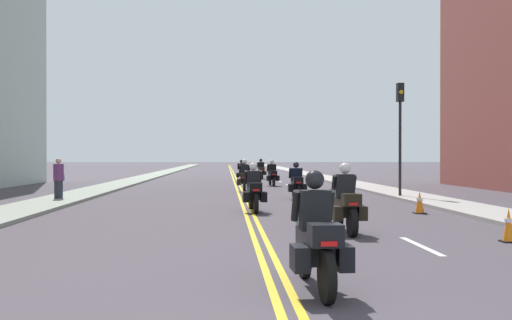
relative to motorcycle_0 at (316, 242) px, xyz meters
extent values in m
plane|color=#453D45|center=(-0.46, 43.72, -0.67)|extent=(264.00, 264.00, 0.00)
cube|color=gray|center=(-7.87, 43.72, -0.61)|extent=(2.12, 144.00, 0.12)
cube|color=#A19A94|center=(6.95, 43.72, -0.61)|extent=(2.12, 144.00, 0.12)
cube|color=yellow|center=(-0.58, 43.72, -0.67)|extent=(0.12, 132.00, 0.01)
cube|color=yellow|center=(-0.34, 43.72, -0.67)|extent=(0.12, 132.00, 0.01)
cube|color=silver|center=(2.72, 3.72, -0.67)|extent=(0.14, 2.40, 0.01)
cube|color=silver|center=(2.72, 9.72, -0.67)|extent=(0.14, 2.40, 0.01)
cube|color=silver|center=(2.72, 15.72, -0.67)|extent=(0.14, 2.40, 0.01)
cube|color=silver|center=(2.72, 21.72, -0.67)|extent=(0.14, 2.40, 0.01)
cube|color=silver|center=(2.72, 27.72, -0.67)|extent=(0.14, 2.40, 0.01)
cube|color=silver|center=(2.72, 33.72, -0.67)|extent=(0.14, 2.40, 0.01)
cube|color=silver|center=(2.72, 39.72, -0.67)|extent=(0.14, 2.40, 0.01)
cube|color=silver|center=(2.72, 45.72, -0.67)|extent=(0.14, 2.40, 0.01)
cube|color=silver|center=(2.72, 51.72, -0.67)|extent=(0.14, 2.40, 0.01)
cylinder|color=black|center=(-0.04, 0.87, -0.34)|extent=(0.14, 0.67, 0.66)
cylinder|color=black|center=(0.03, -0.62, -0.34)|extent=(0.14, 0.67, 0.66)
cube|color=silver|center=(-0.04, 0.87, 0.02)|extent=(0.16, 0.33, 0.04)
cube|color=black|center=(-0.01, 0.12, -0.06)|extent=(0.37, 1.15, 0.40)
cube|color=black|center=(0.03, -0.55, 0.16)|extent=(0.42, 0.38, 0.28)
cube|color=red|center=(0.04, -0.74, 0.08)|extent=(0.20, 0.04, 0.06)
cube|color=black|center=(-0.26, -0.34, -0.16)|extent=(0.22, 0.45, 0.32)
cube|color=black|center=(0.30, -0.31, -0.16)|extent=(0.22, 0.45, 0.32)
cube|color=#B2C1CC|center=(-0.03, 0.60, 0.32)|extent=(0.37, 0.14, 0.36)
cube|color=black|center=(0.00, 0.07, 0.41)|extent=(0.41, 0.28, 0.54)
cylinder|color=black|center=(-0.25, 0.21, 0.46)|extent=(0.11, 0.29, 0.45)
cylinder|color=black|center=(0.23, 0.23, 0.46)|extent=(0.11, 0.29, 0.45)
sphere|color=black|center=(0.00, 0.10, 0.82)|extent=(0.26, 0.26, 0.26)
cylinder|color=black|center=(1.60, 6.52, -0.34)|extent=(0.15, 0.66, 0.65)
cylinder|color=black|center=(1.62, 5.05, -0.34)|extent=(0.15, 0.66, 0.65)
cube|color=silver|center=(1.60, 6.52, 0.00)|extent=(0.15, 0.32, 0.04)
cube|color=black|center=(1.61, 5.78, -0.06)|extent=(0.34, 1.12, 0.40)
cube|color=black|center=(1.62, 5.13, 0.16)|extent=(0.41, 0.37, 0.28)
cube|color=red|center=(1.63, 4.94, 0.08)|extent=(0.20, 0.03, 0.06)
cube|color=black|center=(1.34, 5.34, -0.16)|extent=(0.21, 0.44, 0.32)
cube|color=black|center=(1.90, 5.35, -0.16)|extent=(0.21, 0.44, 0.32)
cube|color=#B2C1CC|center=(1.60, 6.25, 0.32)|extent=(0.36, 0.13, 0.36)
cube|color=black|center=(1.61, 5.73, 0.43)|extent=(0.40, 0.27, 0.58)
cylinder|color=black|center=(1.37, 5.88, 0.48)|extent=(0.10, 0.28, 0.45)
cylinder|color=black|center=(1.85, 5.89, 0.48)|extent=(0.10, 0.28, 0.45)
sphere|color=white|center=(1.61, 5.76, 0.86)|extent=(0.26, 0.26, 0.26)
cylinder|color=black|center=(-0.34, 11.96, -0.34)|extent=(0.15, 0.66, 0.66)
cylinder|color=black|center=(-0.25, 10.32, -0.34)|extent=(0.15, 0.66, 0.66)
cube|color=silver|center=(-0.34, 11.96, 0.01)|extent=(0.16, 0.33, 0.04)
cube|color=black|center=(-0.30, 11.14, -0.06)|extent=(0.38, 1.26, 0.40)
cube|color=black|center=(-0.26, 10.40, 0.16)|extent=(0.42, 0.38, 0.28)
cube|color=red|center=(-0.25, 10.21, 0.08)|extent=(0.20, 0.04, 0.06)
cube|color=black|center=(-0.55, 10.63, -0.16)|extent=(0.22, 0.45, 0.32)
cube|color=black|center=(0.01, 10.66, -0.16)|extent=(0.22, 0.45, 0.32)
cube|color=#B2C1CC|center=(-0.32, 11.66, 0.32)|extent=(0.37, 0.14, 0.36)
cube|color=black|center=(-0.29, 11.09, 0.40)|extent=(0.41, 0.28, 0.52)
cylinder|color=black|center=(-0.54, 11.23, 0.45)|extent=(0.11, 0.29, 0.45)
cylinder|color=black|center=(-0.06, 11.25, 0.45)|extent=(0.11, 0.29, 0.45)
sphere|color=white|center=(-0.29, 11.12, 0.80)|extent=(0.26, 0.26, 0.26)
cylinder|color=black|center=(1.79, 17.32, -0.36)|extent=(0.10, 0.63, 0.63)
cylinder|color=black|center=(1.79, 15.76, -0.36)|extent=(0.10, 0.63, 0.63)
cube|color=silver|center=(1.79, 17.32, -0.02)|extent=(0.14, 0.32, 0.04)
cube|color=black|center=(1.79, 16.54, -0.08)|extent=(0.32, 1.19, 0.40)
cube|color=black|center=(1.79, 15.84, 0.14)|extent=(0.40, 0.36, 0.28)
cube|color=red|center=(1.80, 15.65, 0.06)|extent=(0.20, 0.03, 0.06)
cube|color=black|center=(1.51, 16.07, -0.18)|extent=(0.20, 0.44, 0.32)
cube|color=black|center=(2.07, 16.08, -0.18)|extent=(0.20, 0.44, 0.32)
cube|color=#B2C1CC|center=(1.79, 17.04, 0.30)|extent=(0.36, 0.12, 0.36)
cube|color=black|center=(1.79, 16.49, 0.38)|extent=(0.40, 0.26, 0.51)
cylinder|color=black|center=(1.55, 16.64, 0.43)|extent=(0.10, 0.28, 0.45)
cylinder|color=black|center=(2.03, 16.64, 0.43)|extent=(0.10, 0.28, 0.45)
sphere|color=black|center=(1.79, 16.52, 0.78)|extent=(0.26, 0.26, 0.26)
cylinder|color=black|center=(-0.18, 22.63, -0.35)|extent=(0.14, 0.64, 0.64)
cylinder|color=black|center=(-0.26, 21.17, -0.35)|extent=(0.14, 0.64, 0.64)
cube|color=silver|center=(-0.18, 22.63, -0.01)|extent=(0.16, 0.33, 0.04)
cube|color=black|center=(-0.22, 21.90, -0.07)|extent=(0.38, 1.13, 0.40)
cube|color=black|center=(-0.26, 21.24, 0.15)|extent=(0.42, 0.38, 0.28)
cube|color=red|center=(-0.27, 21.05, 0.07)|extent=(0.20, 0.04, 0.06)
cube|color=black|center=(-0.52, 21.47, -0.17)|extent=(0.22, 0.45, 0.32)
cube|color=black|center=(0.04, 21.44, -0.17)|extent=(0.22, 0.45, 0.32)
cube|color=#B2C1CC|center=(-0.20, 22.37, 0.31)|extent=(0.37, 0.14, 0.36)
cube|color=black|center=(-0.22, 21.85, 0.43)|extent=(0.41, 0.28, 0.60)
cylinder|color=black|center=(-0.46, 22.01, 0.48)|extent=(0.11, 0.29, 0.45)
cylinder|color=black|center=(0.02, 21.99, 0.48)|extent=(0.11, 0.29, 0.45)
sphere|color=white|center=(-0.22, 21.88, 0.87)|extent=(0.26, 0.26, 0.26)
cylinder|color=black|center=(1.59, 28.13, -0.36)|extent=(0.14, 0.62, 0.61)
cylinder|color=black|center=(1.69, 26.52, -0.36)|extent=(0.14, 0.62, 0.61)
cube|color=silver|center=(1.59, 28.13, -0.04)|extent=(0.16, 0.33, 0.04)
cube|color=black|center=(1.64, 27.33, -0.08)|extent=(0.39, 1.24, 0.40)
cube|color=black|center=(1.69, 26.60, 0.14)|extent=(0.42, 0.38, 0.28)
cube|color=red|center=(1.70, 26.41, 0.06)|extent=(0.20, 0.04, 0.06)
cube|color=black|center=(1.39, 26.83, -0.18)|extent=(0.23, 0.45, 0.32)
cube|color=black|center=(1.95, 26.86, -0.18)|extent=(0.23, 0.45, 0.32)
cube|color=#B2C1CC|center=(1.61, 27.84, 0.30)|extent=(0.37, 0.14, 0.36)
cube|color=black|center=(1.65, 27.28, 0.39)|extent=(0.41, 0.28, 0.56)
cylinder|color=black|center=(1.40, 27.41, 0.44)|extent=(0.12, 0.29, 0.45)
cylinder|color=black|center=(1.88, 27.44, 0.44)|extent=(0.12, 0.29, 0.45)
sphere|color=white|center=(1.64, 27.31, 0.81)|extent=(0.26, 0.26, 0.26)
cylinder|color=black|center=(-0.07, 33.52, -0.36)|extent=(0.12, 0.63, 0.63)
cylinder|color=black|center=(-0.07, 31.99, -0.36)|extent=(0.12, 0.63, 0.63)
cube|color=silver|center=(-0.07, 33.52, -0.02)|extent=(0.14, 0.32, 0.04)
cube|color=black|center=(-0.07, 32.75, -0.08)|extent=(0.32, 1.16, 0.40)
cube|color=black|center=(-0.07, 32.07, 0.14)|extent=(0.40, 0.36, 0.28)
cube|color=red|center=(-0.07, 31.88, 0.06)|extent=(0.20, 0.03, 0.06)
cube|color=black|center=(-0.35, 32.30, -0.18)|extent=(0.20, 0.44, 0.32)
cube|color=black|center=(0.21, 32.30, -0.18)|extent=(0.20, 0.44, 0.32)
cube|color=#B2C1CC|center=(-0.07, 33.24, 0.30)|extent=(0.36, 0.12, 0.36)
cube|color=black|center=(-0.07, 32.70, 0.38)|extent=(0.40, 0.26, 0.52)
cylinder|color=black|center=(-0.31, 32.86, 0.43)|extent=(0.10, 0.28, 0.45)
cylinder|color=black|center=(0.17, 32.85, 0.43)|extent=(0.10, 0.28, 0.45)
sphere|color=black|center=(-0.07, 32.73, 0.79)|extent=(0.26, 0.26, 0.26)
cylinder|color=black|center=(1.60, 39.06, -0.37)|extent=(0.16, 0.61, 0.60)
cylinder|color=black|center=(1.69, 37.42, -0.37)|extent=(0.16, 0.61, 0.60)
cube|color=silver|center=(1.60, 39.06, -0.05)|extent=(0.16, 0.33, 0.04)
cube|color=black|center=(1.64, 38.24, -0.09)|extent=(0.39, 1.26, 0.40)
cube|color=black|center=(1.68, 37.50, 0.13)|extent=(0.42, 0.38, 0.28)
cube|color=red|center=(1.69, 37.32, 0.05)|extent=(0.20, 0.04, 0.06)
cube|color=black|center=(1.39, 37.73, -0.19)|extent=(0.22, 0.45, 0.32)
cube|color=black|center=(1.95, 37.77, -0.19)|extent=(0.22, 0.45, 0.32)
cube|color=#B2C1CC|center=(1.61, 38.76, 0.29)|extent=(0.37, 0.14, 0.36)
cube|color=black|center=(1.64, 38.19, 0.40)|extent=(0.41, 0.28, 0.57)
cylinder|color=black|center=(1.40, 38.33, 0.45)|extent=(0.12, 0.29, 0.45)
cylinder|color=black|center=(1.88, 38.35, 0.45)|extent=(0.12, 0.29, 0.45)
sphere|color=black|center=(1.64, 38.22, 0.83)|extent=(0.26, 0.26, 0.26)
cube|color=black|center=(4.74, 4.13, -0.65)|extent=(0.30, 0.30, 0.03)
cone|color=orange|center=(4.74, 4.13, -0.29)|extent=(0.24, 0.24, 0.69)
cylinder|color=white|center=(4.74, 4.13, -0.21)|extent=(0.16, 0.16, 0.08)
cube|color=black|center=(4.92, 10.12, -0.65)|extent=(0.36, 0.36, 0.03)
cone|color=orange|center=(4.92, 10.12, -0.31)|extent=(0.29, 0.29, 0.67)
cylinder|color=white|center=(4.92, 10.12, -0.23)|extent=(0.20, 0.20, 0.08)
cylinder|color=black|center=(6.30, 16.57, 1.43)|extent=(0.12, 0.12, 4.21)
cube|color=black|center=(6.30, 16.57, 3.89)|extent=(0.28, 0.28, 0.80)
sphere|color=yellow|center=(6.30, 16.42, 3.89)|extent=(0.18, 0.18, 0.18)
cube|color=#262B36|center=(-7.88, 15.61, -0.25)|extent=(0.29, 0.34, 0.84)
cube|color=#63326A|center=(-7.88, 15.61, 0.50)|extent=(0.34, 0.42, 0.66)
sphere|color=tan|center=(-7.88, 15.61, 0.96)|extent=(0.22, 0.22, 0.22)
cube|color=#335C9E|center=(-7.80, 15.81, 0.27)|extent=(0.15, 0.19, 0.24)
camera|label=1|loc=(-1.21, -7.49, 1.13)|focal=39.90mm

